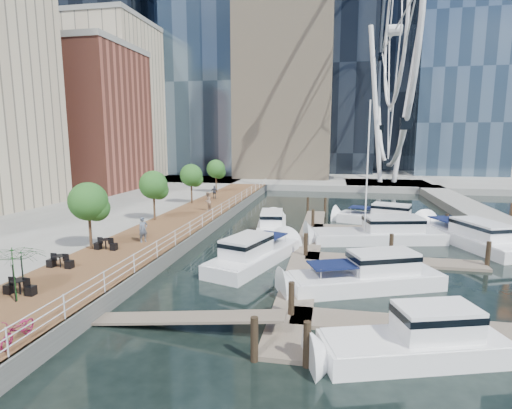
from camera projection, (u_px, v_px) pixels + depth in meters
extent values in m
plane|color=black|center=(240.00, 297.00, 21.56)|extent=(520.00, 520.00, 0.00)
cube|color=brown|center=(183.00, 224.00, 37.70)|extent=(6.00, 60.00, 1.00)
cube|color=#595954|center=(214.00, 225.00, 37.14)|extent=(0.25, 60.00, 1.00)
cube|color=gray|center=(317.00, 166.00, 120.29)|extent=(200.00, 114.00, 1.00)
cube|color=gray|center=(498.00, 225.00, 37.12)|extent=(4.00, 60.00, 1.00)
cube|color=gray|center=(387.00, 185.00, 69.24)|extent=(14.00, 12.00, 1.00)
cube|color=#6D6051|center=(307.00, 249.00, 30.67)|extent=(2.00, 32.00, 0.20)
cube|color=#6D6051|center=(424.00, 327.00, 17.93)|extent=(12.00, 2.00, 0.20)
cube|color=#6D6051|center=(393.00, 261.00, 27.61)|extent=(12.00, 2.00, 0.20)
cube|color=#6D6051|center=(377.00, 229.00, 37.30)|extent=(12.00, 2.00, 0.20)
cube|color=brown|center=(93.00, 121.00, 58.32)|extent=(12.00, 14.00, 20.00)
cube|color=#BCAD8E|center=(113.00, 103.00, 74.30)|extent=(14.00, 16.00, 28.00)
cylinder|color=white|center=(376.00, 106.00, 67.51)|extent=(0.80, 0.80, 26.00)
cylinder|color=white|center=(407.00, 105.00, 66.57)|extent=(0.80, 0.80, 26.00)
torus|color=white|center=(395.00, 30.00, 65.09)|extent=(0.70, 44.70, 44.70)
cylinder|color=#3F2B1C|center=(90.00, 232.00, 27.21)|extent=(0.20, 0.20, 2.40)
sphere|color=#265B1E|center=(88.00, 201.00, 26.87)|extent=(2.60, 2.60, 2.60)
cylinder|color=#3F2B1C|center=(154.00, 207.00, 36.90)|extent=(0.20, 0.20, 2.40)
sphere|color=#265B1E|center=(153.00, 185.00, 36.56)|extent=(2.60, 2.60, 2.60)
cylinder|color=#3F2B1C|center=(192.00, 193.00, 46.59)|extent=(0.20, 0.20, 2.40)
sphere|color=#265B1E|center=(191.00, 175.00, 46.25)|extent=(2.60, 2.60, 2.60)
cylinder|color=#3F2B1C|center=(216.00, 184.00, 56.28)|extent=(0.20, 0.20, 2.40)
sphere|color=#265B1E|center=(216.00, 169.00, 55.94)|extent=(2.60, 2.60, 2.60)
imported|color=maroon|center=(19.00, 330.00, 14.76)|extent=(0.89, 1.94, 0.98)
imported|color=#4E5969|center=(143.00, 230.00, 29.09)|extent=(0.77, 0.80, 1.85)
imported|color=gray|center=(208.00, 201.00, 41.87)|extent=(0.78, 0.99, 1.97)
imported|color=#353742|center=(215.00, 192.00, 50.39)|extent=(0.99, 0.46, 1.66)
imported|color=#103C10|center=(13.00, 275.00, 18.27)|extent=(3.33, 3.38, 2.62)
imported|color=#0F381A|center=(22.00, 271.00, 19.62)|extent=(2.67, 2.71, 2.09)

